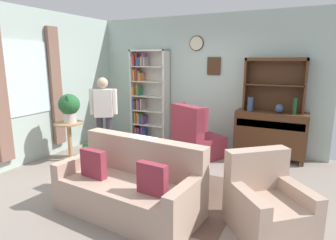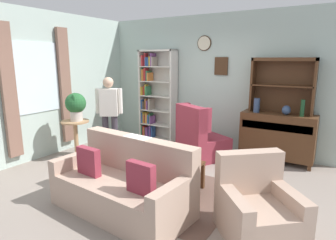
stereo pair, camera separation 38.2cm
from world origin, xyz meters
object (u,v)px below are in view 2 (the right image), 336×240
(couch_floral, at_px, (124,186))
(coffee_table, at_px, (174,166))
(sideboard_hutch, at_px, (283,78))
(potted_plant_large, at_px, (76,105))
(bookshelf, at_px, (155,96))
(armchair_floral, at_px, (257,211))
(potted_plant_small, at_px, (94,146))
(vase_tall, at_px, (257,105))
(vase_round, at_px, (286,110))
(sideboard, at_px, (277,135))
(book_stack, at_px, (168,157))
(plant_stand, at_px, (76,135))
(wingback_chair, at_px, (200,139))
(bottle_wine, at_px, (302,108))
(person_reading, at_px, (109,111))

(couch_floral, xyz_separation_m, coffee_table, (0.23, 0.86, 0.04))
(sideboard_hutch, bearing_deg, couch_floral, -113.59)
(potted_plant_large, bearing_deg, bookshelf, 74.85)
(coffee_table, bearing_deg, armchair_floral, -21.55)
(armchair_floral, bearing_deg, potted_plant_small, 163.55)
(sideboard_hutch, distance_m, armchair_floral, 2.94)
(vase_tall, bearing_deg, vase_round, 1.49)
(potted_plant_small, xyz_separation_m, coffee_table, (2.19, -0.51, 0.20))
(sideboard, relative_size, armchair_floral, 1.20)
(sideboard, bearing_deg, sideboard_hutch, 90.00)
(potted_plant_large, bearing_deg, book_stack, -4.01)
(armchair_floral, height_order, potted_plant_large, potted_plant_large)
(vase_tall, distance_m, couch_floral, 2.99)
(sideboard_hutch, xyz_separation_m, armchair_floral, (0.31, -2.63, -1.27))
(plant_stand, xyz_separation_m, coffee_table, (2.27, -0.15, -0.10))
(wingback_chair, xyz_separation_m, plant_stand, (-2.03, -1.24, 0.07))
(sideboard, bearing_deg, bottle_wine, -12.89)
(potted_plant_small, bearing_deg, bookshelf, 73.47)
(sideboard_hutch, bearing_deg, bottle_wine, -26.96)
(book_stack, bearing_deg, couch_floral, -97.67)
(sideboard_hutch, distance_m, vase_round, 0.60)
(potted_plant_small, xyz_separation_m, book_stack, (2.08, -0.49, 0.30))
(couch_floral, xyz_separation_m, plant_stand, (-2.04, 1.01, 0.14))
(bottle_wine, xyz_separation_m, book_stack, (-1.56, -1.87, -0.61))
(plant_stand, relative_size, potted_plant_small, 2.76)
(bookshelf, xyz_separation_m, book_stack, (1.62, -2.05, -0.59))
(armchair_floral, relative_size, potted_plant_large, 2.03)
(bookshelf, relative_size, vase_tall, 8.01)
(wingback_chair, xyz_separation_m, potted_plant_small, (-1.95, -0.88, -0.23))
(plant_stand, bearing_deg, vase_round, 27.04)
(wingback_chair, bearing_deg, vase_tall, 29.28)
(sideboard, distance_m, wingback_chair, 1.43)
(sideboard, height_order, couch_floral, sideboard)
(bookshelf, height_order, bottle_wine, bookshelf)
(armchair_floral, xyz_separation_m, coffee_table, (-1.36, 0.54, 0.06))
(vase_round, xyz_separation_m, armchair_floral, (0.18, -2.46, -0.72))
(sideboard, relative_size, plant_stand, 1.75)
(vase_tall, xyz_separation_m, plant_stand, (-2.94, -1.75, -0.59))
(bookshelf, distance_m, vase_tall, 2.40)
(bookshelf, bearing_deg, potted_plant_large, -105.15)
(wingback_chair, height_order, potted_plant_small, wingback_chair)
(vase_tall, bearing_deg, potted_plant_small, -154.04)
(armchair_floral, relative_size, book_stack, 4.96)
(bookshelf, xyz_separation_m, wingback_chair, (1.49, -0.67, -0.66))
(sideboard, height_order, plant_stand, sideboard)
(plant_stand, bearing_deg, person_reading, 43.57)
(couch_floral, height_order, coffee_table, couch_floral)
(couch_floral, bearing_deg, vase_tall, 71.98)
(sideboard_hutch, distance_m, potted_plant_large, 3.85)
(bookshelf, height_order, vase_round, bookshelf)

